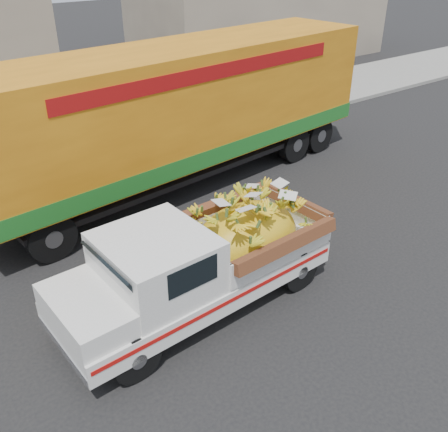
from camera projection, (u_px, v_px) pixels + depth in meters
ground at (268, 296)px, 9.79m from camera, size 100.00×100.00×0.00m
curb at (101, 166)px, 15.14m from camera, size 60.00×0.25×0.15m
sidewalk at (74, 146)px, 16.61m from camera, size 60.00×4.00×0.14m
building_right at (262, 2)px, 27.28m from camera, size 14.00×6.00×6.00m
pickup_truck at (214, 255)px, 9.29m from camera, size 5.35×2.17×1.85m
semi_trailer at (184, 111)px, 13.22m from camera, size 12.04×3.76×3.80m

